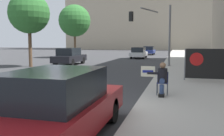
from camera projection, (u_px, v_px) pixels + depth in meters
name	position (u px, v px, depth m)	size (l,w,h in m)	color
ground_plane	(69.00, 114.00, 7.20)	(160.00, 160.00, 0.00)	#38383A
sidewalk_curb	(185.00, 66.00, 20.70)	(3.79, 90.00, 0.15)	#B7B2A8
seated_protester	(162.00, 78.00, 9.06)	(0.99, 0.77, 1.18)	#474C56
protest_banner	(205.00, 64.00, 12.35)	(2.01, 0.06, 1.59)	slate
traffic_light_pole	(153.00, 25.00, 20.72)	(3.61, 3.38, 4.86)	slate
parked_car_curbside	(58.00, 106.00, 5.20)	(1.82, 4.33, 1.50)	maroon
car_on_road_nearest	(69.00, 56.00, 22.87)	(1.79, 4.15, 1.54)	black
car_on_road_midblock	(139.00, 53.00, 32.07)	(1.76, 4.46, 1.41)	white
car_on_road_distant	(149.00, 50.00, 40.88)	(1.78, 4.16, 1.40)	navy
street_tree_near_curb	(29.00, 13.00, 20.47)	(3.36, 3.36, 6.13)	brown
street_tree_midblock	(75.00, 21.00, 33.10)	(4.22, 4.22, 7.02)	brown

